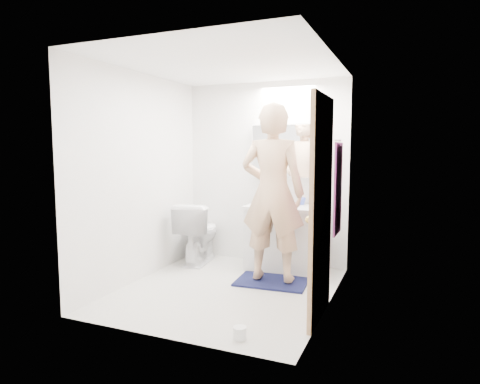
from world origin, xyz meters
The scene contains 23 objects.
floor centered at (0.00, 0.00, 0.00)m, with size 2.50×2.50×0.00m, color silver.
ceiling centered at (0.00, 0.00, 2.40)m, with size 2.50×2.50×0.00m, color white.
wall_back centered at (0.00, 1.25, 1.20)m, with size 2.50×2.50×0.00m, color white.
wall_front centered at (0.00, -1.25, 1.20)m, with size 2.50×2.50×0.00m, color white.
wall_left centered at (-1.10, 0.00, 1.20)m, with size 2.50×2.50×0.00m, color white.
wall_right centered at (1.10, 0.00, 1.20)m, with size 2.50×2.50×0.00m, color white.
vanity_cabinet centered at (0.36, 0.96, 0.39)m, with size 0.90×0.55×0.78m, color silver.
countertop centered at (0.36, 0.96, 0.80)m, with size 0.95×0.58×0.04m, color silver.
sink_basin centered at (0.36, 0.99, 0.84)m, with size 0.36×0.36×0.03m, color white.
faucet centered at (0.36, 1.19, 0.90)m, with size 0.02×0.02×0.16m, color silver.
medicine_cabinet centered at (0.30, 1.18, 1.50)m, with size 0.88×0.14×0.70m, color white.
mirror_panel centered at (0.30, 1.10, 1.50)m, with size 0.84×0.01×0.66m, color silver.
toilet centered at (-0.81, 0.85, 0.41)m, with size 0.46×0.80×0.82m, color white.
bath_rug centered at (0.38, 0.41, 0.01)m, with size 0.80×0.55×0.02m, color #14173F.
person centered at (0.38, 0.41, 1.04)m, with size 0.72×0.47×1.98m, color tan.
door centered at (1.08, -0.35, 1.00)m, with size 0.04×0.80×2.00m, color #A88554.
door_knob centered at (1.04, -0.65, 0.95)m, with size 0.06×0.06×0.06m, color gold.
towel centered at (1.08, 0.55, 1.10)m, with size 0.02×0.42×1.00m, color #121B3B.
towel_hook centered at (1.07, 0.55, 1.62)m, with size 0.02×0.02×0.07m, color silver.
soap_bottle_a centered at (0.07, 1.11, 0.92)m, with size 0.08×0.08×0.20m, color #D1BE87.
soap_bottle_b centered at (0.20, 1.15, 0.90)m, with size 0.07×0.07×0.15m, color #5B94C3.
toothbrush_cup centered at (0.54, 1.12, 0.87)m, with size 0.10×0.10×0.09m, color #475ED5.
toilet_paper_roll centered at (0.58, -1.02, 0.05)m, with size 0.11×0.11×0.10m, color white.
Camera 1 is at (1.81, -3.98, 1.54)m, focal length 30.96 mm.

